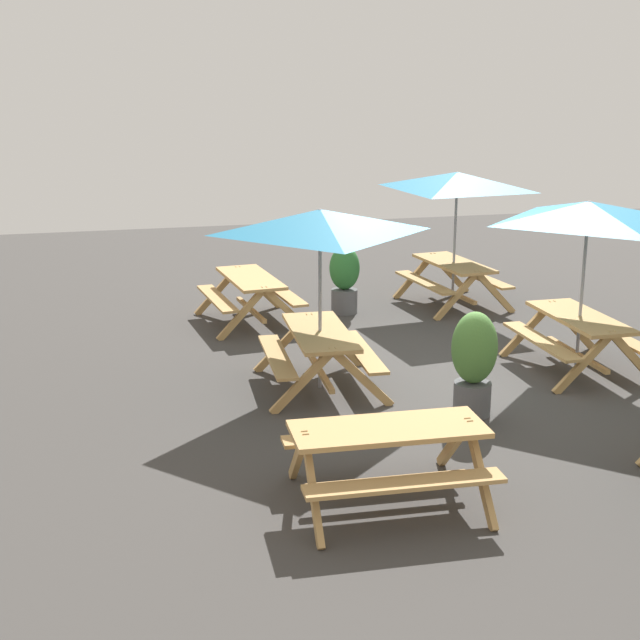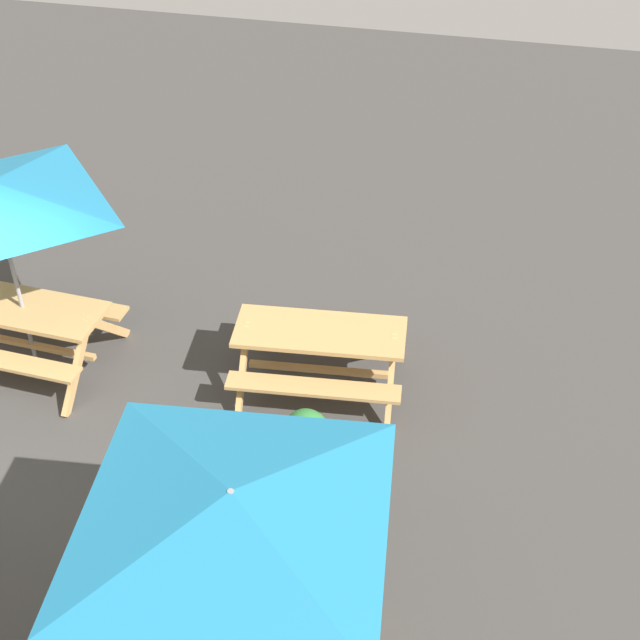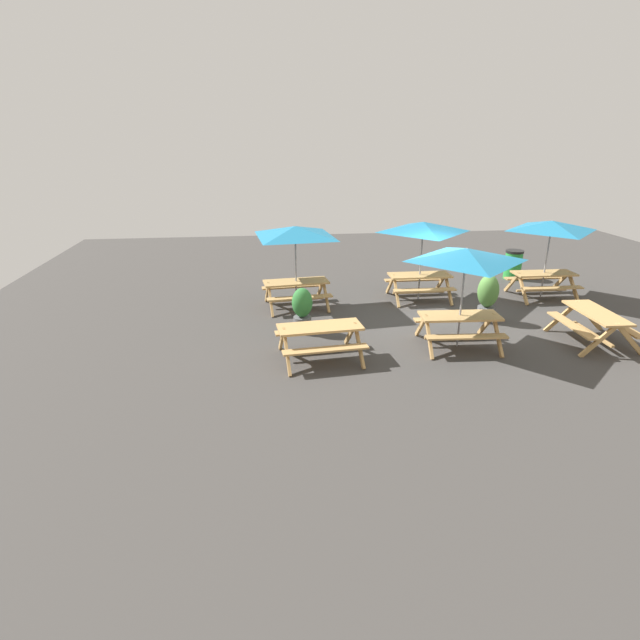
# 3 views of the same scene
# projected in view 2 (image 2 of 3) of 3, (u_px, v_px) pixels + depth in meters

# --- Properties ---
(picnic_table_1) EXTENTS (1.93, 1.69, 0.81)m
(picnic_table_1) POSITION_uv_depth(u_px,v_px,m) (320.00, 345.00, 9.45)
(picnic_table_1) COLOR tan
(picnic_table_1) RESTS_ON ground
(picnic_table_3) EXTENTS (2.81, 2.81, 2.34)m
(picnic_table_3) POSITION_uv_depth(u_px,v_px,m) (234.00, 523.00, 5.78)
(picnic_table_3) COLOR tan
(picnic_table_3) RESTS_ON ground
(potted_plant_0) EXTENTS (0.51, 0.51, 1.13)m
(potted_plant_0) POSITION_uv_depth(u_px,v_px,m) (306.00, 456.00, 8.13)
(potted_plant_0) COLOR #59595B
(potted_plant_0) RESTS_ON ground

